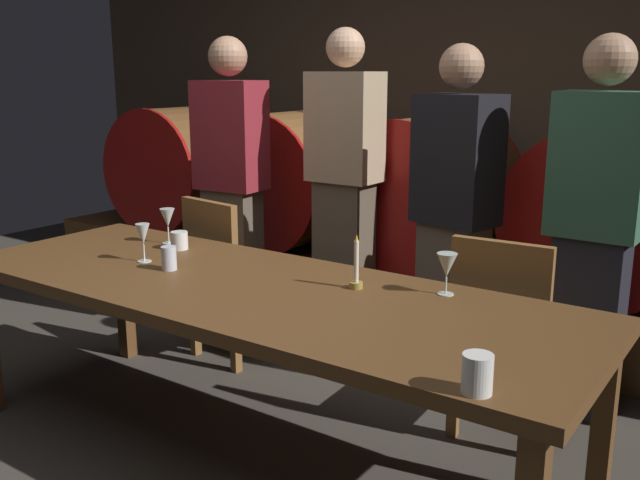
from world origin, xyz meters
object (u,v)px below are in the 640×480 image
wine_barrel_far_left (190,167)px  wine_barrel_center (428,192)px  cup_center (169,258)px  guest_far_right (594,229)px  wine_glass_right (447,266)px  wine_barrel_left (297,178)px  cup_right (477,374)px  wine_glass_center (143,235)px  candle_center (356,273)px  dining_table (252,300)px  chair_left (227,271)px  cup_left (179,240)px  wine_glass_left (168,219)px  guest_center_right (455,217)px  chair_right (505,329)px  guest_center_left (344,187)px  guest_far_left (232,186)px  wine_barrel_right (610,211)px

wine_barrel_far_left → wine_barrel_center: bearing=0.0°
cup_center → guest_far_right: bearing=40.0°
cup_center → wine_glass_right: bearing=17.8°
wine_barrel_left → cup_right: bearing=-45.2°
wine_barrel_far_left → wine_glass_center: bearing=-49.7°
candle_center → cup_right: bearing=-38.8°
dining_table → chair_left: 1.04m
wine_glass_center → cup_left: 0.26m
wine_barrel_left → wine_glass_left: bearing=-75.6°
guest_center_right → candle_center: 0.90m
wine_glass_left → dining_table: bearing=-20.7°
chair_right → wine_barrel_left: bearing=-34.2°
guest_center_left → wine_glass_right: guest_center_left is taller
cup_right → wine_barrel_far_left: bearing=145.3°
chair_right → guest_center_left: bearing=-28.9°
candle_center → wine_glass_right: size_ratio=1.34×
wine_barrel_center → dining_table: wine_barrel_center is taller
wine_barrel_far_left → wine_glass_center: wine_barrel_far_left is taller
wine_barrel_left → guest_center_right: bearing=-27.1°
cup_center → dining_table: bearing=4.7°
wine_barrel_center → candle_center: (0.52, -1.67, -0.03)m
dining_table → wine_glass_right: bearing=25.2°
wine_glass_right → cup_left: 1.30m
wine_barrel_left → guest_center_left: (0.78, -0.61, 0.09)m
guest_center_right → cup_right: 1.65m
guest_far_left → guest_center_left: (0.61, 0.24, 0.02)m
wine_glass_center → wine_barrel_far_left: bearing=130.3°
wine_glass_right → wine_barrel_right: bearing=82.0°
wine_glass_right → guest_center_right: bearing=112.2°
chair_right → candle_center: candle_center is taller
guest_center_right → candle_center: size_ratio=7.88×
candle_center → guest_far_right: bearing=56.5°
wine_barrel_center → chair_right: 1.52m
guest_center_right → wine_glass_center: bearing=63.0°
wine_barrel_right → wine_glass_center: size_ratio=5.52×
wine_barrel_center → cup_right: (1.24, -2.25, -0.03)m
wine_barrel_left → cup_center: size_ratio=9.25×
candle_center → wine_glass_center: size_ratio=1.25×
wine_barrel_left → wine_glass_left: (0.40, -1.57, 0.03)m
chair_right → guest_far_right: size_ratio=0.53×
wine_barrel_left → chair_right: size_ratio=1.04×
chair_left → wine_glass_center: (0.16, -0.69, 0.35)m
guest_far_right → wine_glass_right: (-0.31, -0.82, -0.03)m
chair_left → guest_far_right: guest_far_right is taller
wine_glass_right → cup_center: (-1.08, -0.35, -0.06)m
chair_left → guest_center_right: 1.23m
dining_table → wine_barrel_center: bearing=95.3°
wine_barrel_right → candle_center: bearing=-107.5°
chair_right → guest_center_right: size_ratio=0.54×
dining_table → chair_left: (-0.76, 0.69, -0.17)m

